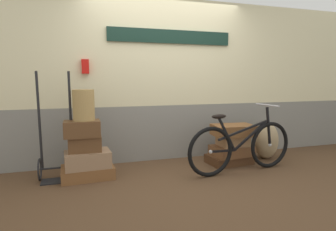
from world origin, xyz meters
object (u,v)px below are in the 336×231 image
Objects in this scene: wicker_basket at (84,105)px; burlap_sack at (266,141)px; suitcase_2 at (85,143)px; suitcase_4 at (229,159)px; suitcase_7 at (233,130)px; bicycle at (241,147)px; luggage_trolley at (57,155)px; suitcase_1 at (88,159)px; suitcase_0 at (88,172)px; suitcase_6 at (233,140)px; suitcase_3 at (82,129)px; suitcase_5 at (231,151)px.

wicker_basket is 2.92m from burlap_sack.
suitcase_4 is (2.12, 0.02, -0.40)m from suitcase_2.
bicycle reaches higher than suitcase_7.
suitcase_1 is at bearing -15.66° from luggage_trolley.
suitcase_2 is 0.29× the size of luggage_trolley.
suitcase_0 is 1.69× the size of wicker_basket.
suitcase_7 is (-0.01, -0.03, 0.16)m from suitcase_6.
suitcase_1 is 2.09m from bicycle.
luggage_trolley is 2.34× the size of burlap_sack.
luggage_trolley is 2.48m from bicycle.
burlap_sack is (0.72, 0.06, 0.23)m from suitcase_4.
wicker_basket is 0.74m from luggage_trolley.
suitcase_4 is (2.16, 0.05, -0.60)m from suitcase_3.
suitcase_4 is 0.75m from burlap_sack.
bicycle is at bearing -10.79° from luggage_trolley.
suitcase_3 is at bearing -177.81° from burlap_sack.
suitcase_7 is (2.13, 0.01, 0.26)m from suitcase_1.
suitcase_1 is at bearing -84.62° from suitcase_0.
suitcase_3 is 0.75× the size of burlap_sack.
suitcase_2 is 0.39m from luggage_trolley.
suitcase_2 reaches higher than suitcase_4.
suitcase_0 is 1.57× the size of suitcase_6.
suitcase_2 is at bearing 178.76° from suitcase_6.
suitcase_2 is 0.67× the size of suitcase_7.
burlap_sack is (2.82, 0.08, 0.22)m from suitcase_0.
suitcase_7 is 1.02× the size of burlap_sack.
luggage_trolley is at bearing 173.32° from suitcase_5.
suitcase_0 is at bearing 175.41° from suitcase_4.
suitcase_6 is at bearing -1.68° from luggage_trolley.
suitcase_7 is 0.36× the size of bicycle.
bicycle is at bearing -9.81° from suitcase_3.
suitcase_2 is at bearing 52.63° from wicker_basket.
burlap_sack is at bearing 2.65° from suitcase_5.
luggage_trolley is (-0.37, 0.07, 0.24)m from suitcase_0.
luggage_trolley is (-0.38, 0.11, 0.06)m from suitcase_1.
suitcase_7 reaches higher than suitcase_2.
suitcase_0 is 0.45m from luggage_trolley.
wicker_basket reaches higher than burlap_sack.
luggage_trolley reaches higher than suitcase_0.
wicker_basket is (-2.12, -0.03, 0.90)m from suitcase_4.
suitcase_4 is 0.51m from bicycle.
suitcase_3 is at bearing 170.22° from bicycle.
suitcase_4 is at bearing 154.79° from suitcase_6.
suitcase_1 is 2.15m from suitcase_7.
suitcase_0 is at bearing 12.39° from suitcase_2.
luggage_trolley is 0.83× the size of bicycle.
suitcase_2 is at bearing -11.88° from luggage_trolley.
suitcase_3 is 0.48m from luggage_trolley.
suitcase_2 is at bearing 36.40° from suitcase_3.
suitcase_2 is 0.21m from suitcase_3.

